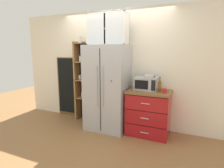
% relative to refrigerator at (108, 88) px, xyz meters
% --- Properties ---
extents(ground_plane, '(10.67, 10.67, 0.00)m').
position_rel_refrigerator_xyz_m(ground_plane, '(-0.00, -0.01, -0.89)').
color(ground_plane, olive).
extents(wall_back_cream, '(4.97, 0.10, 2.55)m').
position_rel_refrigerator_xyz_m(wall_back_cream, '(-0.00, 0.39, 0.38)').
color(wall_back_cream, silver).
rests_on(wall_back_cream, ground).
extents(refrigerator, '(0.86, 0.71, 1.78)m').
position_rel_refrigerator_xyz_m(refrigerator, '(0.00, 0.00, 0.00)').
color(refrigerator, '#ADAFB5').
rests_on(refrigerator, ground).
extents(pantry_shelf_column, '(0.52, 0.28, 1.99)m').
position_rel_refrigerator_xyz_m(pantry_shelf_column, '(-0.71, 0.28, 0.10)').
color(pantry_shelf_column, brown).
rests_on(pantry_shelf_column, ground).
extents(counter_cabinet, '(0.84, 0.61, 0.89)m').
position_rel_refrigerator_xyz_m(counter_cabinet, '(0.88, 0.05, -0.44)').
color(counter_cabinet, '#A8161C').
rests_on(counter_cabinet, ground).
extents(microwave, '(0.44, 0.33, 0.26)m').
position_rel_refrigerator_xyz_m(microwave, '(0.80, 0.10, 0.13)').
color(microwave, '#ADAFB5').
rests_on(microwave, counter_cabinet).
extents(coffee_maker, '(0.17, 0.20, 0.31)m').
position_rel_refrigerator_xyz_m(coffee_maker, '(0.88, 0.06, 0.16)').
color(coffee_maker, '#B7B7BC').
rests_on(coffee_maker, counter_cabinet).
extents(mug_red, '(0.12, 0.08, 0.09)m').
position_rel_refrigerator_xyz_m(mug_red, '(1.17, -0.02, 0.05)').
color(mug_red, red).
rests_on(mug_red, counter_cabinet).
extents(mug_sage, '(0.11, 0.07, 0.09)m').
position_rel_refrigerator_xyz_m(mug_sage, '(0.88, 0.05, 0.05)').
color(mug_sage, '#8CA37F').
rests_on(mug_sage, counter_cabinet).
extents(bottle_clear, '(0.06, 0.06, 0.30)m').
position_rel_refrigerator_xyz_m(bottle_clear, '(0.88, 0.10, 0.14)').
color(bottle_clear, silver).
rests_on(bottle_clear, counter_cabinet).
extents(bottle_amber, '(0.06, 0.06, 0.28)m').
position_rel_refrigerator_xyz_m(bottle_amber, '(1.07, 0.03, 0.13)').
color(bottle_amber, brown).
rests_on(bottle_amber, counter_cabinet).
extents(upper_cabinet, '(0.83, 0.32, 0.62)m').
position_rel_refrigerator_xyz_m(upper_cabinet, '(-0.00, 0.05, 1.20)').
color(upper_cabinet, silver).
rests_on(upper_cabinet, refrigerator).
extents(chalkboard_menu, '(0.60, 0.04, 1.50)m').
position_rel_refrigerator_xyz_m(chalkboard_menu, '(-1.29, 0.32, -0.14)').
color(chalkboard_menu, brown).
rests_on(chalkboard_menu, ground).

